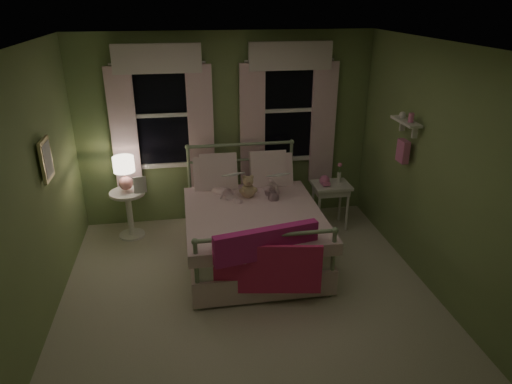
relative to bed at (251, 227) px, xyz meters
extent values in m
plane|color=beige|center=(-0.17, -0.95, -0.38)|extent=(4.20, 4.20, 0.00)
plane|color=white|center=(-0.17, -0.95, 2.22)|extent=(4.20, 4.20, 0.00)
plane|color=#7E995C|center=(-0.17, 1.15, 0.92)|extent=(4.00, 0.00, 4.00)
plane|color=#7E995C|center=(-0.17, -3.05, 0.92)|extent=(4.00, 0.00, 4.00)
plane|color=#7E995C|center=(-2.17, -0.95, 0.92)|extent=(0.00, 4.20, 4.20)
plane|color=#7E995C|center=(1.83, -0.95, 0.92)|extent=(0.00, 4.20, 4.20)
cube|color=white|center=(0.00, -0.03, 0.04)|extent=(1.44, 1.94, 0.26)
cube|color=white|center=(0.00, -0.03, -0.20)|extent=(1.54, 2.02, 0.30)
cube|color=white|center=(0.00, -0.18, 0.22)|extent=(1.58, 1.75, 0.14)
cylinder|color=#9EB793|center=(-0.69, -0.03, -0.08)|extent=(0.04, 1.90, 0.04)
cylinder|color=#9EB793|center=(0.69, -0.03, -0.08)|extent=(0.04, 1.90, 0.04)
cylinder|color=#9EB793|center=(-0.71, 0.94, 0.19)|extent=(0.04, 0.04, 1.15)
cylinder|color=#9EB793|center=(0.71, 0.94, 0.19)|extent=(0.04, 0.04, 1.15)
sphere|color=#9EB793|center=(-0.71, 0.94, 0.77)|extent=(0.07, 0.07, 0.07)
sphere|color=#9EB793|center=(0.71, 0.94, 0.77)|extent=(0.07, 0.07, 0.07)
cylinder|color=#9EB793|center=(0.00, 0.94, 0.77)|extent=(1.42, 0.04, 0.04)
cylinder|color=#9EB793|center=(0.00, 0.94, 0.55)|extent=(1.38, 0.03, 0.03)
cylinder|color=#9EB793|center=(-0.71, -1.00, 0.02)|extent=(0.04, 0.04, 0.80)
cylinder|color=#9EB793|center=(0.71, -1.00, 0.02)|extent=(0.04, 0.04, 0.80)
sphere|color=#9EB793|center=(-0.71, -1.00, 0.42)|extent=(0.07, 0.07, 0.07)
sphere|color=#9EB793|center=(0.71, -1.00, 0.42)|extent=(0.07, 0.07, 0.07)
cylinder|color=#9EB793|center=(0.00, -1.00, 0.42)|extent=(1.42, 0.04, 0.04)
cube|color=white|center=(-0.38, 0.67, 0.42)|extent=(0.55, 0.32, 0.57)
cube|color=white|center=(0.38, 0.67, 0.42)|extent=(0.55, 0.32, 0.57)
cube|color=white|center=(-0.33, 0.67, 0.50)|extent=(0.48, 0.30, 0.51)
cube|color=white|center=(0.33, 0.67, 0.50)|extent=(0.48, 0.30, 0.51)
cube|color=#D12886|center=(0.00, -1.00, 0.34)|extent=(1.10, 0.31, 0.32)
cube|color=#E12C67|center=(0.00, -1.07, 0.07)|extent=(1.09, 0.22, 0.55)
imported|color=#F7D1DD|center=(-0.28, 0.42, 0.57)|extent=(0.34, 0.29, 0.78)
imported|color=#F7D1DD|center=(0.28, 0.42, 0.53)|extent=(0.34, 0.26, 0.69)
imported|color=beige|center=(-0.28, 0.17, 0.58)|extent=(0.23, 0.18, 0.26)
imported|color=beige|center=(0.28, 0.17, 0.54)|extent=(0.22, 0.17, 0.26)
sphere|color=tan|center=(0.00, 0.27, 0.37)|extent=(0.18, 0.18, 0.18)
sphere|color=tan|center=(0.00, 0.25, 0.51)|extent=(0.13, 0.13, 0.13)
sphere|color=tan|center=(-0.04, 0.25, 0.56)|extent=(0.05, 0.05, 0.05)
sphere|color=tan|center=(0.05, 0.25, 0.56)|extent=(0.05, 0.05, 0.05)
sphere|color=tan|center=(-0.08, 0.24, 0.39)|extent=(0.07, 0.07, 0.07)
sphere|color=tan|center=(0.08, 0.24, 0.39)|extent=(0.07, 0.07, 0.07)
sphere|color=#8C6B51|center=(0.00, 0.20, 0.50)|extent=(0.04, 0.04, 0.04)
cylinder|color=white|center=(-1.53, 0.74, 0.25)|extent=(0.46, 0.46, 0.04)
cylinder|color=white|center=(-1.53, 0.74, -0.06)|extent=(0.08, 0.08, 0.60)
cylinder|color=white|center=(-1.53, 0.74, -0.37)|extent=(0.34, 0.34, 0.03)
sphere|color=pink|center=(-1.53, 0.74, 0.39)|extent=(0.18, 0.18, 0.18)
cylinder|color=pink|center=(-1.53, 0.74, 0.51)|extent=(0.03, 0.03, 0.11)
cylinder|color=#FFEAC6|center=(-1.53, 0.74, 0.65)|extent=(0.27, 0.27, 0.20)
imported|color=beige|center=(-1.43, 0.66, 0.27)|extent=(0.18, 0.24, 0.02)
cube|color=white|center=(1.19, 0.56, 0.25)|extent=(0.50, 0.40, 0.04)
cube|color=white|center=(1.19, 0.56, 0.18)|extent=(0.44, 0.34, 0.08)
cylinder|color=white|center=(0.99, 0.41, -0.07)|extent=(0.04, 0.04, 0.60)
cylinder|color=white|center=(1.39, 0.41, -0.07)|extent=(0.04, 0.04, 0.60)
cylinder|color=white|center=(0.99, 0.71, -0.07)|extent=(0.04, 0.04, 0.60)
cylinder|color=white|center=(1.39, 0.71, -0.07)|extent=(0.04, 0.04, 0.60)
sphere|color=pink|center=(1.09, 0.56, 0.33)|extent=(0.14, 0.14, 0.14)
cube|color=pink|center=(1.09, 0.47, 0.31)|extent=(0.10, 0.04, 0.04)
cylinder|color=white|center=(1.31, 0.61, 0.34)|extent=(0.05, 0.05, 0.14)
cylinder|color=#4C7F3F|center=(1.31, 0.61, 0.45)|extent=(0.01, 0.01, 0.12)
sphere|color=pink|center=(1.31, 0.61, 0.52)|extent=(0.06, 0.06, 0.06)
cube|color=black|center=(-1.02, 1.13, 1.17)|extent=(0.76, 0.02, 1.35)
cube|color=white|center=(-1.02, 1.11, 1.87)|extent=(0.84, 0.05, 0.06)
cube|color=white|center=(-1.02, 1.11, 0.47)|extent=(0.84, 0.05, 0.06)
cube|color=white|center=(-1.42, 1.11, 1.17)|extent=(0.06, 0.05, 1.40)
cube|color=white|center=(-0.62, 1.11, 1.17)|extent=(0.06, 0.05, 1.40)
cube|color=white|center=(-1.02, 1.11, 1.17)|extent=(0.76, 0.04, 0.05)
cube|color=white|center=(-1.52, 1.07, 0.97)|extent=(0.34, 0.06, 1.70)
cube|color=white|center=(-0.52, 1.07, 0.97)|extent=(0.34, 0.06, 1.70)
cube|color=white|center=(-1.02, 1.05, 1.90)|extent=(1.10, 0.08, 0.36)
cylinder|color=white|center=(-1.02, 1.09, 1.84)|extent=(1.20, 0.03, 0.03)
cube|color=black|center=(0.68, 1.13, 1.17)|extent=(0.76, 0.02, 1.35)
cube|color=white|center=(0.68, 1.11, 1.87)|extent=(0.84, 0.05, 0.06)
cube|color=white|center=(0.68, 1.11, 0.47)|extent=(0.84, 0.05, 0.06)
cube|color=white|center=(0.28, 1.11, 1.17)|extent=(0.06, 0.05, 1.40)
cube|color=white|center=(1.08, 1.11, 1.17)|extent=(0.06, 0.05, 1.40)
cube|color=white|center=(0.68, 1.11, 1.17)|extent=(0.76, 0.04, 0.05)
cube|color=silver|center=(0.18, 1.07, 0.97)|extent=(0.34, 0.06, 1.70)
cube|color=white|center=(1.18, 1.07, 0.97)|extent=(0.34, 0.06, 1.70)
cube|color=white|center=(0.68, 1.05, 1.90)|extent=(1.10, 0.08, 0.36)
cylinder|color=white|center=(0.68, 1.09, 1.84)|extent=(1.20, 0.03, 0.03)
cube|color=white|center=(1.72, -0.25, 1.32)|extent=(0.15, 0.50, 0.03)
cube|color=white|center=(1.76, -0.40, 1.24)|extent=(0.06, 0.03, 0.14)
cube|color=white|center=(1.76, -0.10, 1.24)|extent=(0.06, 0.03, 0.14)
cylinder|color=pink|center=(1.72, -0.35, 1.39)|extent=(0.06, 0.06, 0.10)
sphere|color=white|center=(1.72, -0.15, 1.37)|extent=(0.08, 0.08, 0.08)
cube|color=pink|center=(1.73, -0.25, 0.97)|extent=(0.08, 0.18, 0.26)
cube|color=beige|center=(-2.12, -0.35, 1.12)|extent=(0.03, 0.32, 0.42)
cube|color=silver|center=(-2.10, -0.35, 1.12)|extent=(0.01, 0.25, 0.34)
camera|label=1|loc=(-0.75, -4.92, 2.61)|focal=32.00mm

